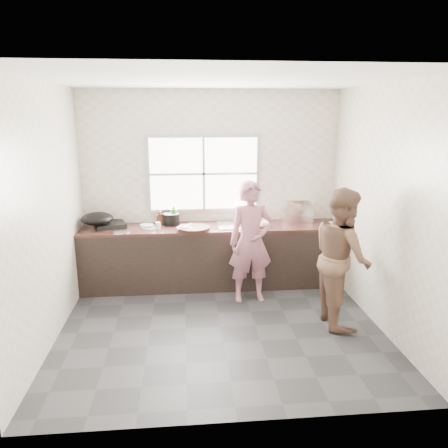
{
  "coord_description": "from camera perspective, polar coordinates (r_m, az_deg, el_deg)",
  "views": [
    {
      "loc": [
        -0.39,
        -4.54,
        2.37
      ],
      "look_at": [
        0.1,
        0.65,
        1.05
      ],
      "focal_mm": 35.0,
      "sensor_mm": 36.0,
      "label": 1
    }
  ],
  "objects": [
    {
      "name": "cabinet",
      "position": [
        6.16,
        -1.49,
        -4.34
      ],
      "size": [
        3.6,
        0.62,
        0.82
      ],
      "primitive_type": "cube",
      "color": "black",
      "rests_on": "floor"
    },
    {
      "name": "wall_back",
      "position": [
        6.24,
        -1.74,
        4.79
      ],
      "size": [
        3.6,
        0.01,
        2.7
      ],
      "primitive_type": "cube",
      "color": "beige",
      "rests_on": "ground"
    },
    {
      "name": "glass_jar",
      "position": [
        5.92,
        -8.61,
        -0.23
      ],
      "size": [
        0.08,
        0.08,
        0.1
      ],
      "primitive_type": "cylinder",
      "rotation": [
        0.0,
        0.0,
        -0.13
      ],
      "color": "silver",
      "rests_on": "countertop"
    },
    {
      "name": "bowl_mince",
      "position": [
        5.81,
        -5.19,
        -0.66
      ],
      "size": [
        0.24,
        0.24,
        0.05
      ],
      "primitive_type": "imported",
      "rotation": [
        0.0,
        0.0,
        -0.3
      ],
      "color": "white",
      "rests_on": "countertop"
    },
    {
      "name": "burner",
      "position": [
        6.21,
        -14.68,
        -0.06
      ],
      "size": [
        0.5,
        0.5,
        0.06
      ],
      "primitive_type": "cube",
      "rotation": [
        0.0,
        0.0,
        0.32
      ],
      "color": "black",
      "rests_on": "countertop"
    },
    {
      "name": "woman",
      "position": [
        5.59,
        3.53,
        -2.86
      ],
      "size": [
        0.55,
        0.38,
        1.46
      ],
      "primitive_type": "imported",
      "rotation": [
        0.0,
        0.0,
        0.05
      ],
      "color": "#A56371",
      "rests_on": "floor"
    },
    {
      "name": "pot_lid_right",
      "position": [
        6.01,
        -9.67,
        -0.48
      ],
      "size": [
        0.26,
        0.26,
        0.01
      ],
      "primitive_type": "cylinder",
      "rotation": [
        0.0,
        0.0,
        0.07
      ],
      "color": "silver",
      "rests_on": "countertop"
    },
    {
      "name": "pot_lid_left",
      "position": [
        5.88,
        -13.35,
        -1.01
      ],
      "size": [
        0.26,
        0.26,
        0.01
      ],
      "primitive_type": "cylinder",
      "rotation": [
        0.0,
        0.0,
        0.11
      ],
      "color": "silver",
      "rests_on": "countertop"
    },
    {
      "name": "floor",
      "position": [
        5.14,
        -0.45,
        -13.32
      ],
      "size": [
        3.6,
        3.2,
        0.01
      ],
      "primitive_type": "cube",
      "color": "#2C2C2F",
      "rests_on": "ground"
    },
    {
      "name": "ceiling",
      "position": [
        4.57,
        -0.51,
        18.41
      ],
      "size": [
        3.6,
        3.2,
        0.01
      ],
      "primitive_type": "cube",
      "color": "silver",
      "rests_on": "wall_back"
    },
    {
      "name": "plate_food",
      "position": [
        6.17,
        -10.02,
        -0.11
      ],
      "size": [
        0.21,
        0.21,
        0.02
      ],
      "primitive_type": "cylinder",
      "rotation": [
        0.0,
        0.0,
        0.08
      ],
      "color": "silver",
      "rests_on": "countertop"
    },
    {
      "name": "cleaver",
      "position": [
        5.96,
        -4.88,
        -0.09
      ],
      "size": [
        0.19,
        0.18,
        0.01
      ],
      "primitive_type": "cube",
      "rotation": [
        0.0,
        0.0,
        0.63
      ],
      "color": "silver",
      "rests_on": "cutting_board"
    },
    {
      "name": "window_glazing",
      "position": [
        6.17,
        -2.66,
        6.55
      ],
      "size": [
        1.5,
        0.01,
        1.0
      ],
      "primitive_type": "cube",
      "color": "white",
      "rests_on": "window_frame"
    },
    {
      "name": "wok",
      "position": [
        6.11,
        -16.25,
        0.68
      ],
      "size": [
        0.51,
        0.51,
        0.16
      ],
      "primitive_type": "ellipsoid",
      "rotation": [
        0.0,
        0.0,
        -0.22
      ],
      "color": "black",
      "rests_on": "burner"
    },
    {
      "name": "dish_rack",
      "position": [
        6.42,
        9.46,
        1.89
      ],
      "size": [
        0.46,
        0.34,
        0.32
      ],
      "primitive_type": "cube",
      "rotation": [
        0.0,
        0.0,
        -0.09
      ],
      "color": "white",
      "rests_on": "countertop"
    },
    {
      "name": "faucet",
      "position": [
        6.23,
        1.57,
        1.58
      ],
      "size": [
        0.02,
        0.02,
        0.3
      ],
      "primitive_type": "cylinder",
      "color": "silver",
      "rests_on": "countertop"
    },
    {
      "name": "bowl_crabs",
      "position": [
        6.05,
        5.0,
        -0.02
      ],
      "size": [
        0.24,
        0.24,
        0.06
      ],
      "primitive_type": "imported",
      "rotation": [
        0.0,
        0.0,
        -0.35
      ],
      "color": "white",
      "rests_on": "countertop"
    },
    {
      "name": "bottle_brown_tall",
      "position": [
        6.2,
        -8.37,
        0.9
      ],
      "size": [
        0.1,
        0.11,
        0.2
      ],
      "primitive_type": "imported",
      "rotation": [
        0.0,
        0.0,
        0.17
      ],
      "color": "#461C11",
      "rests_on": "countertop"
    },
    {
      "name": "black_pot",
      "position": [
        6.13,
        -6.9,
        0.63
      ],
      "size": [
        0.25,
        0.25,
        0.16
      ],
      "primitive_type": "cylinder",
      "rotation": [
        0.0,
        0.0,
        0.11
      ],
      "color": "black",
      "rests_on": "countertop"
    },
    {
      "name": "wall_left",
      "position": [
        4.87,
        -22.17,
        1.04
      ],
      "size": [
        0.01,
        3.2,
        2.7
      ],
      "primitive_type": "cube",
      "color": "beige",
      "rests_on": "ground"
    },
    {
      "name": "countertop",
      "position": [
        6.04,
        -1.51,
        -0.47
      ],
      "size": [
        3.6,
        0.64,
        0.04
      ],
      "primitive_type": "cube",
      "color": "#331915",
      "rests_on": "cabinet"
    },
    {
      "name": "cutting_board",
      "position": [
        5.85,
        -3.99,
        -0.57
      ],
      "size": [
        0.45,
        0.45,
        0.04
      ],
      "primitive_type": "cylinder",
      "rotation": [
        0.0,
        0.0,
        0.04
      ],
      "color": "black",
      "rests_on": "countertop"
    },
    {
      "name": "bowl_held",
      "position": [
        6.04,
        2.13,
        0.05
      ],
      "size": [
        0.25,
        0.25,
        0.07
      ],
      "primitive_type": "imported",
      "rotation": [
        0.0,
        0.0,
        -0.24
      ],
      "color": "silver",
      "rests_on": "countertop"
    },
    {
      "name": "sink",
      "position": [
        6.07,
        1.79,
        -0.16
      ],
      "size": [
        0.55,
        0.45,
        0.02
      ],
      "primitive_type": "cube",
      "color": "silver",
      "rests_on": "countertop"
    },
    {
      "name": "person_side",
      "position": [
        5.14,
        15.15,
        -4.18
      ],
      "size": [
        0.61,
        0.78,
        1.59
      ],
      "primitive_type": "imported",
      "rotation": [
        0.0,
        0.0,
        1.58
      ],
      "color": "brown",
      "rests_on": "floor"
    },
    {
      "name": "bottle_green",
      "position": [
        6.22,
        -6.58,
        1.39
      ],
      "size": [
        0.12,
        0.12,
        0.28
      ],
      "primitive_type": "imported",
      "rotation": [
        0.0,
        0.0,
        -0.05
      ],
      "color": "#37822A",
      "rests_on": "countertop"
    },
    {
      "name": "bottle_brown_short",
      "position": [
        6.23,
        -6.51,
        0.83
      ],
      "size": [
        0.14,
        0.14,
        0.16
      ],
      "primitive_type": "imported",
      "rotation": [
        0.0,
        0.0,
        0.15
      ],
      "color": "#401710",
      "rests_on": "countertop"
    },
    {
      "name": "wall_right",
      "position": [
        5.14,
        20.0,
        1.91
      ],
      "size": [
        0.01,
        3.2,
        2.7
      ],
      "primitive_type": "cube",
      "color": "silver",
      "rests_on": "ground"
    },
    {
      "name": "window_frame",
      "position": [
        6.19,
        -2.67,
        6.58
      ],
      "size": [
        1.6,
        0.05,
        1.1
      ],
      "primitive_type": "cube",
      "color": "#9EA0A5",
      "rests_on": "wall_back"
    },
    {
      "name": "wall_front",
      "position": [
        3.13,
        2.04,
        -4.8
      ],
      "size": [
        3.6,
        0.01,
        2.7
      ],
      "primitive_type": "cube",
      "color": "beige",
      "rests_on": "ground"
    }
  ]
}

